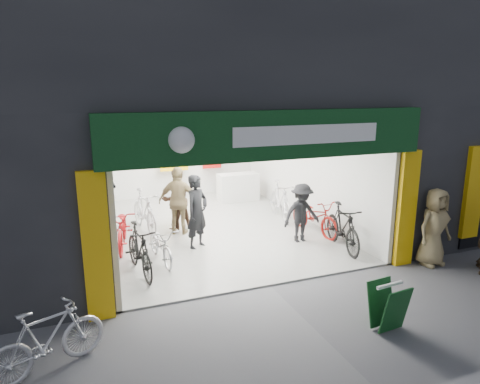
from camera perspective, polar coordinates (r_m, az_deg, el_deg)
ground at (r=8.83m, az=4.11°, el=-12.43°), size 60.00×60.00×0.00m
building at (r=12.91m, az=-1.60°, el=15.53°), size 17.00×10.27×8.00m
bike_left_front at (r=9.95m, az=-10.50°, el=-6.90°), size 0.72×1.67×0.85m
bike_left_midfront at (r=9.36m, az=-13.28°, el=-7.56°), size 0.72×1.88×1.10m
bike_left_midback at (r=11.02m, az=-15.38°, el=-4.62°), size 1.02×2.06×1.04m
bike_left_back at (r=12.08m, az=-12.65°, el=-2.53°), size 0.84×2.02×1.18m
bike_right_front at (r=10.77m, az=13.52°, el=-4.63°), size 0.87×1.97×1.15m
bike_right_mid at (r=11.83m, az=9.93°, el=-3.16°), size 0.90×1.99×1.01m
bike_right_back at (r=12.94m, az=5.37°, el=-1.19°), size 0.85×2.02×1.18m
parked_bike at (r=6.79m, az=-24.35°, el=-17.47°), size 1.70×1.09×0.99m
customer_a at (r=10.53m, az=-5.74°, el=-2.70°), size 0.81×0.76×1.86m
customer_b at (r=12.06m, az=-8.48°, el=-0.99°), size 0.96×0.82×1.74m
customer_c at (r=10.99m, az=8.21°, el=-2.89°), size 1.03×0.62×1.56m
customer_d at (r=11.54m, az=-8.14°, el=-1.28°), size 1.19×0.91×1.88m
pedestrian_near at (r=10.45m, az=24.48°, el=-4.28°), size 0.90×0.62×1.76m
sandwich_board at (r=7.60m, az=19.14°, el=-14.08°), size 0.55×0.56×0.79m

